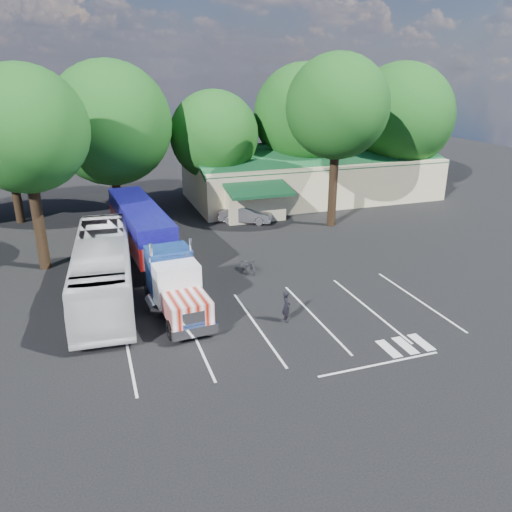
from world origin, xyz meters
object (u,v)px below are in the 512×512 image
object	(u,v)px
semi_truck	(148,237)
tour_bus	(103,269)
bicycle	(248,265)
silver_sedan	(245,214)
woman	(286,306)

from	to	relation	value
semi_truck	tour_bus	bearing A→B (deg)	-134.53
bicycle	silver_sedan	size ratio (longest dim) A/B	0.40
bicycle	silver_sedan	xyz separation A→B (m)	(3.20, 10.51, 0.26)
semi_truck	woman	world-z (taller)	semi_truck
woman	semi_truck	bearing A→B (deg)	34.63
woman	tour_bus	distance (m)	10.49
semi_truck	silver_sedan	world-z (taller)	semi_truck
semi_truck	tour_bus	size ratio (longest dim) A/B	1.48
semi_truck	bicycle	distance (m)	6.61
semi_truck	woman	bearing A→B (deg)	-63.45
bicycle	tour_bus	xyz separation A→B (m)	(-8.80, -0.99, 1.28)
woman	bicycle	distance (m)	6.94
woman	bicycle	bearing A→B (deg)	1.98
woman	silver_sedan	world-z (taller)	woman
semi_truck	silver_sedan	distance (m)	12.18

